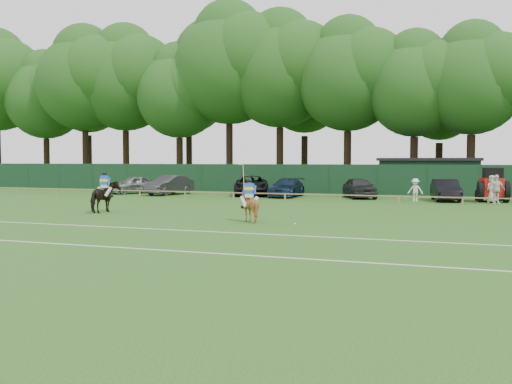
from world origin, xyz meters
The scene contains 21 objects.
ground centered at (0.00, 0.00, 0.00)m, with size 160.00×160.00×0.00m, color #1E4C14.
horse_dark centered at (-9.05, 4.88, 0.85)m, with size 0.92×2.02×1.70m, color black.
horse_chestnut centered at (0.13, 3.12, 0.72)m, with size 1.16×1.31×1.44m, color brown.
sedan_silver centered at (-17.75, 21.34, 0.76)m, with size 1.80×4.47×1.52m, color #949798.
sedan_grey centered at (-14.01, 20.87, 0.80)m, with size 1.68×4.83×1.59m, color #2E2E30.
suv_black centered at (-7.23, 22.19, 0.80)m, with size 2.67×5.78×1.61m, color black.
sedan_navy centered at (-4.03, 21.53, 0.72)m, with size 2.01×4.95×1.44m, color #101F34.
hatch_grey centered at (1.50, 22.15, 0.79)m, with size 1.86×4.63×1.58m, color #28282A.
estate_black centered at (7.76, 21.20, 0.76)m, with size 1.61×4.61×1.52m, color black.
spectator_left centered at (5.84, 19.82, 0.79)m, with size 1.03×0.59×1.59m, color silver.
spectator_mid centered at (10.99, 19.09, 0.96)m, with size 1.13×0.47×1.92m, color silver.
spectator_right centered at (10.75, 20.39, 0.93)m, with size 0.91×0.59×1.85m, color beige.
rider_dark centered at (-9.05, 4.87, 1.61)m, with size 0.94×0.39×1.41m.
rider_chestnut centered at (0.12, 3.11, 1.40)m, with size 0.94×0.56×2.05m.
polo_ball centered at (2.51, 2.55, 0.04)m, with size 0.09×0.09×0.09m, color silver.
pitch_lines centered at (0.00, -3.50, 0.01)m, with size 60.00×5.10×0.01m.
pitch_rail centered at (0.00, 18.00, 0.45)m, with size 62.10×0.10×0.50m.
perimeter_fence centered at (0.00, 27.00, 1.25)m, with size 92.08×0.08×2.50m.
utility_shed centered at (6.00, 30.00, 1.54)m, with size 8.40×4.40×3.04m.
tree_row centered at (2.00, 35.00, 0.00)m, with size 96.00×12.00×21.00m, color #26561C, non-canonical shape.
tractor centered at (10.77, 21.35, 1.11)m, with size 2.26×3.03×2.34m.
Camera 1 is at (10.26, -22.56, 2.87)m, focal length 42.00 mm.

